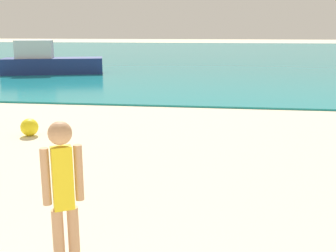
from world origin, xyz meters
The scene contains 4 objects.
water centered at (0.00, 42.55, 0.03)m, with size 160.00×60.00×0.06m, color teal.
person_standing centered at (-0.78, 3.30, 0.90)m, with size 0.33×0.22×1.58m.
boat_near centered at (-8.57, 21.02, 0.66)m, with size 5.35×3.02×1.73m.
beach_ball centered at (-3.72, 8.60, 0.20)m, with size 0.40×0.40×0.40m, color yellow.
Camera 1 is at (0.62, -0.04, 2.35)m, focal length 44.71 mm.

